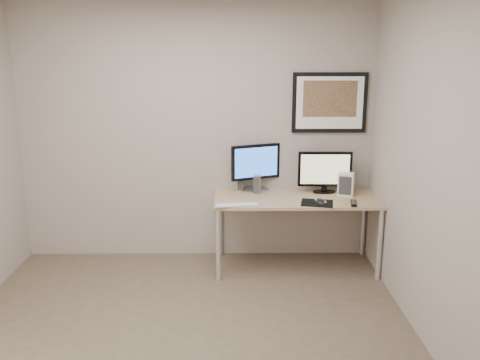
% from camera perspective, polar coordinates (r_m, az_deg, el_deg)
% --- Properties ---
extents(floor, '(3.60, 3.60, 0.00)m').
position_cam_1_polar(floor, '(4.05, -6.45, -17.34)').
color(floor, brown).
rests_on(floor, ground).
extents(room, '(3.60, 3.60, 3.60)m').
position_cam_1_polar(room, '(3.93, -6.45, 7.26)').
color(room, white).
rests_on(room, ground).
extents(desk, '(1.60, 0.70, 0.73)m').
position_cam_1_polar(desk, '(5.03, 6.31, -2.64)').
color(desk, '#977549').
rests_on(desk, floor).
extents(framed_art, '(0.75, 0.04, 0.60)m').
position_cam_1_polar(framed_art, '(5.23, 10.02, 8.56)').
color(framed_art, black).
rests_on(framed_art, room).
extents(monitor_large, '(0.50, 0.25, 0.48)m').
position_cam_1_polar(monitor_large, '(5.16, 1.76, 1.67)').
color(monitor_large, '#A5A5AA').
rests_on(monitor_large, desk).
extents(monitor_tv, '(0.54, 0.13, 0.42)m').
position_cam_1_polar(monitor_tv, '(5.16, 9.50, 1.00)').
color(monitor_tv, black).
rests_on(monitor_tv, desk).
extents(speaker_left, '(0.10, 0.10, 0.19)m').
position_cam_1_polar(speaker_left, '(5.19, -0.09, -0.20)').
color(speaker_left, '#A5A5AA').
rests_on(speaker_left, desk).
extents(speaker_right, '(0.09, 0.09, 0.19)m').
position_cam_1_polar(speaker_right, '(5.08, 1.93, -0.50)').
color(speaker_right, '#A5A5AA').
rests_on(speaker_right, desk).
extents(keyboard, '(0.43, 0.17, 0.01)m').
position_cam_1_polar(keyboard, '(4.70, -0.33, -2.82)').
color(keyboard, '#B8B8BC').
rests_on(keyboard, desk).
extents(mousepad, '(0.34, 0.31, 0.00)m').
position_cam_1_polar(mousepad, '(4.84, 8.65, -2.56)').
color(mousepad, black).
rests_on(mousepad, desk).
extents(mouse, '(0.10, 0.13, 0.04)m').
position_cam_1_polar(mouse, '(4.84, 9.03, -2.31)').
color(mouse, black).
rests_on(mouse, mousepad).
extents(remote, '(0.08, 0.20, 0.02)m').
position_cam_1_polar(remote, '(4.87, 12.63, -2.53)').
color(remote, black).
rests_on(remote, desk).
extents(fan_unit, '(0.18, 0.15, 0.23)m').
position_cam_1_polar(fan_unit, '(5.12, 11.80, -0.48)').
color(fan_unit, white).
rests_on(fan_unit, desk).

